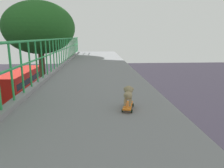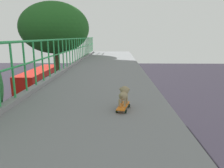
% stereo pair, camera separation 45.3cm
% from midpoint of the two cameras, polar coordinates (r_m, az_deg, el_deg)
% --- Properties ---
extents(city_bus, '(2.50, 10.38, 3.52)m').
position_cam_midpoint_polar(city_bus, '(28.38, -18.37, 0.61)').
color(city_bus, red).
rests_on(city_bus, ground).
extents(roadside_tree_far, '(4.68, 4.68, 9.91)m').
position_cam_midpoint_polar(roadside_tree_far, '(15.31, -14.38, 14.20)').
color(roadside_tree_far, brown).
rests_on(roadside_tree_far, ground).
extents(toy_skateboard, '(0.29, 0.55, 0.09)m').
position_cam_midpoint_polar(toy_skateboard, '(4.08, 6.23, -6.02)').
color(toy_skateboard, orange).
rests_on(toy_skateboard, overpass_deck).
extents(small_dog, '(0.24, 0.42, 0.34)m').
position_cam_midpoint_polar(small_dog, '(4.08, 6.39, -2.61)').
color(small_dog, '#998661').
rests_on(small_dog, toy_skateboard).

